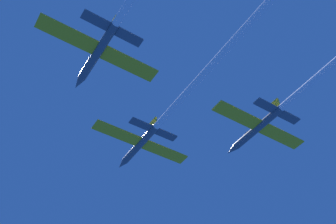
# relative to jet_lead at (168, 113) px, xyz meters

# --- Properties ---
(jet_lead) EXTENTS (20.87, 47.62, 3.46)m
(jet_lead) POSITION_rel_jet_lead_xyz_m (0.00, 0.00, 0.00)
(jet_lead) COLOR #4C5660
(jet_right_wing) EXTENTS (20.87, 46.93, 3.46)m
(jet_right_wing) POSITION_rel_jet_lead_xyz_m (16.23, -16.98, -0.81)
(jet_right_wing) COLOR #4C5660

